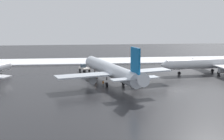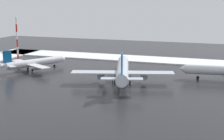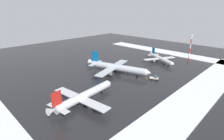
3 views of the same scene
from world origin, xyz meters
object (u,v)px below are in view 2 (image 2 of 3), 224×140
at_px(ground_crew_mid_apron, 115,75).
at_px(airplane_distant_tail, 34,63).
at_px(pushback_tug, 121,65).
at_px(antenna_mast, 17,39).
at_px(airplane_parked_portside, 123,70).
at_px(ground_crew_near_tug, 127,68).
at_px(ground_crew_by_nose_gear, 113,80).

bearing_deg(ground_crew_mid_apron, airplane_distant_tail, 67.32).
bearing_deg(airplane_distant_tail, pushback_tug, -37.57).
bearing_deg(ground_crew_mid_apron, pushback_tug, -7.73).
xyz_separation_m(pushback_tug, antenna_mast, (47.13, 0.77, 8.57)).
bearing_deg(airplane_distant_tail, ground_crew_mid_apron, -65.79).
bearing_deg(airplane_parked_portside, airplane_distant_tail, 62.54).
relative_size(ground_crew_near_tug, antenna_mast, 0.09).
bearing_deg(ground_crew_near_tug, ground_crew_by_nose_gear, -17.88).
relative_size(airplane_distant_tail, pushback_tug, 5.25).
height_order(ground_crew_by_nose_gear, ground_crew_near_tug, same).
distance_m(airplane_parked_portside, ground_crew_by_nose_gear, 4.70).
distance_m(ground_crew_by_nose_gear, ground_crew_near_tug, 21.13).
bearing_deg(pushback_tug, airplane_distant_tail, 88.71).
bearing_deg(antenna_mast, airplane_distant_tail, 140.91).
bearing_deg(ground_crew_near_tug, antenna_mast, -113.34).
height_order(airplane_parked_portside, antenna_mast, antenna_mast).
xyz_separation_m(airplane_distant_tail, ground_crew_mid_apron, (-34.11, 2.39, -1.89)).
xyz_separation_m(airplane_distant_tail, pushback_tug, (-30.95, -13.92, -1.58)).
distance_m(airplane_distant_tail, pushback_tug, 33.97).
xyz_separation_m(airplane_distant_tail, ground_crew_by_nose_gear, (-35.67, 9.77, -1.89)).
relative_size(airplane_parked_portside, pushback_tug, 7.73).
xyz_separation_m(pushback_tug, ground_crew_near_tug, (-3.47, 2.59, -0.31)).
bearing_deg(antenna_mast, airplane_parked_portside, 159.46).
bearing_deg(airplane_parked_portside, ground_crew_by_nose_gear, 116.36).
relative_size(ground_crew_by_nose_gear, ground_crew_near_tug, 1.00).
xyz_separation_m(airplane_parked_portside, airplane_distant_tail, (38.33, -7.28, -1.09)).
relative_size(ground_crew_mid_apron, ground_crew_near_tug, 1.00).
relative_size(ground_crew_mid_apron, ground_crew_by_nose_gear, 1.00).
height_order(ground_crew_mid_apron, antenna_mast, antenna_mast).
distance_m(pushback_tug, antenna_mast, 47.91).
relative_size(airplane_parked_portside, ground_crew_by_nose_gear, 23.05).
bearing_deg(airplane_distant_tail, airplane_parked_portside, -72.54).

